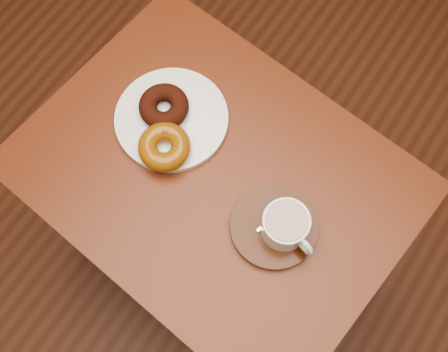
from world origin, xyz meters
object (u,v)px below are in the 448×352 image
Objects in this scene: cafe_table at (216,193)px; donut_plate at (172,119)px; saucer at (274,227)px; coffee_cup at (286,225)px.

cafe_table is 3.46× the size of donut_plate.
cafe_table is 4.83× the size of saucer.
cafe_table is 0.19m from saucer.
saucer is 1.46× the size of coffee_cup.
donut_plate is 0.30m from saucer.
coffee_cup is (0.31, -0.07, 0.04)m from donut_plate.
coffee_cup is at bearing -13.07° from donut_plate.
donut_plate reaches higher than cafe_table.
donut_plate is at bearing -176.92° from coffee_cup.
cafe_table is at bearing -18.72° from donut_plate.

